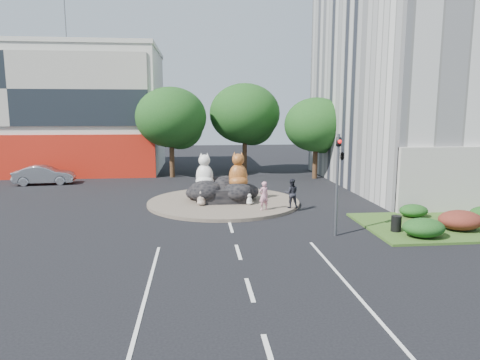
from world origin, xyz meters
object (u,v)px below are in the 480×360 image
object	(u,v)px
pedestrian_dark	(291,193)
parked_car	(44,175)
pedestrian_pink	(264,196)
cat_white	(204,170)
litter_bin	(396,224)
kitten_calico	(201,197)
cat_tabby	(238,170)
kitten_white	(249,199)

from	to	relation	value
pedestrian_dark	parked_car	size ratio (longest dim) A/B	0.37
pedestrian_pink	pedestrian_dark	world-z (taller)	pedestrian_dark
cat_white	parked_car	xyz separation A→B (m)	(-13.23, 8.72, -1.44)
cat_white	pedestrian_dark	world-z (taller)	cat_white
pedestrian_dark	litter_bin	size ratio (longest dim) A/B	2.28
kitten_calico	parked_car	distance (m)	16.60
cat_tabby	kitten_calico	bearing A→B (deg)	-151.11
cat_tabby	kitten_calico	size ratio (longest dim) A/B	2.29
kitten_calico	parked_car	xyz separation A→B (m)	(-12.97, 10.36, 0.08)
kitten_white	cat_white	bearing A→B (deg)	105.35
cat_tabby	kitten_calico	world-z (taller)	cat_tabby
cat_white	pedestrian_dark	distance (m)	6.09
kitten_calico	litter_bin	size ratio (longest dim) A/B	1.30
cat_tabby	pedestrian_dark	world-z (taller)	cat_tabby
cat_tabby	litter_bin	world-z (taller)	cat_tabby
kitten_white	pedestrian_dark	bearing A→B (deg)	-66.67
kitten_white	parked_car	world-z (taller)	parked_car
kitten_white	pedestrian_pink	world-z (taller)	pedestrian_pink
cat_white	pedestrian_dark	size ratio (longest dim) A/B	1.25
kitten_white	pedestrian_pink	xyz separation A→B (m)	(0.67, -1.54, 0.50)
kitten_calico	cat_tabby	bearing A→B (deg)	43.91
kitten_white	pedestrian_pink	distance (m)	1.75
parked_car	litter_bin	distance (m)	28.30
kitten_calico	pedestrian_dark	distance (m)	5.65
parked_car	litter_bin	xyz separation A→B (m)	(22.60, -17.03, -0.28)
cat_tabby	litter_bin	size ratio (longest dim) A/B	2.98
cat_white	kitten_white	world-z (taller)	cat_white
cat_white	parked_car	bearing A→B (deg)	172.13
kitten_white	litter_bin	bearing A→B (deg)	-86.68
kitten_calico	pedestrian_dark	xyz separation A→B (m)	(5.49, -1.27, 0.39)
pedestrian_dark	parked_car	xyz separation A→B (m)	(-18.46, 11.63, -0.31)
pedestrian_dark	kitten_white	bearing A→B (deg)	-21.23
pedestrian_pink	kitten_white	bearing A→B (deg)	-86.74
cat_white	pedestrian_pink	distance (m)	4.94
kitten_calico	parked_car	bearing A→B (deg)	160.42
kitten_calico	pedestrian_pink	xyz separation A→B (m)	(3.72, -1.69, 0.35)
pedestrian_pink	parked_car	xyz separation A→B (m)	(-16.69, 12.05, -0.27)
kitten_calico	pedestrian_pink	bearing A→B (deg)	-5.36
kitten_white	pedestrian_pink	size ratio (longest dim) A/B	0.42
cat_tabby	parked_car	distance (m)	18.03
kitten_calico	parked_car	size ratio (longest dim) A/B	0.21
cat_white	kitten_calico	xyz separation A→B (m)	(-0.26, -1.64, -1.51)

